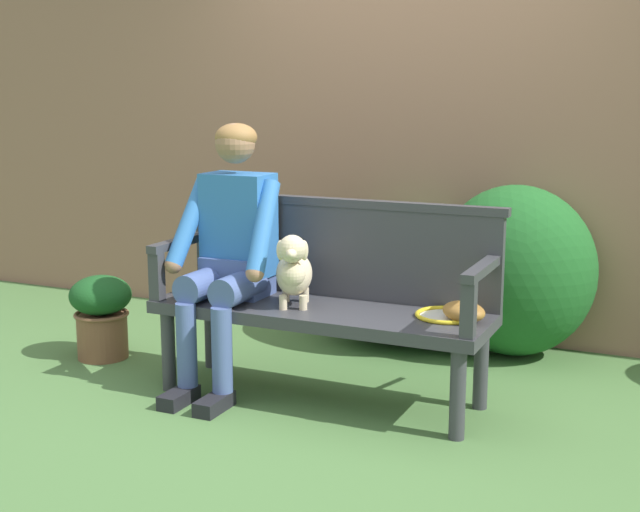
{
  "coord_description": "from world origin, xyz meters",
  "views": [
    {
      "loc": [
        1.68,
        -3.66,
        1.51
      ],
      "look_at": [
        0.0,
        0.0,
        0.72
      ],
      "focal_mm": 48.18,
      "sensor_mm": 36.0,
      "label": 1
    }
  ],
  "objects_px": {
    "garden_bench": "(320,319)",
    "potted_plant": "(101,313)",
    "person_seated": "(230,245)",
    "baseball_glove": "(464,312)",
    "tennis_racket": "(450,314)",
    "dog_on_bench": "(294,270)"
  },
  "relations": [
    {
      "from": "person_seated",
      "to": "dog_on_bench",
      "type": "bearing_deg",
      "value": -6.83
    },
    {
      "from": "person_seated",
      "to": "baseball_glove",
      "type": "relative_size",
      "value": 6.08
    },
    {
      "from": "dog_on_bench",
      "to": "potted_plant",
      "type": "height_order",
      "value": "dog_on_bench"
    },
    {
      "from": "dog_on_bench",
      "to": "potted_plant",
      "type": "distance_m",
      "value": 1.35
    },
    {
      "from": "garden_bench",
      "to": "person_seated",
      "type": "relative_size",
      "value": 1.24
    },
    {
      "from": "potted_plant",
      "to": "dog_on_bench",
      "type": "bearing_deg",
      "value": -6.43
    },
    {
      "from": "person_seated",
      "to": "tennis_racket",
      "type": "xyz_separation_m",
      "value": [
        1.1,
        0.11,
        -0.26
      ]
    },
    {
      "from": "person_seated",
      "to": "tennis_racket",
      "type": "distance_m",
      "value": 1.14
    },
    {
      "from": "garden_bench",
      "to": "baseball_glove",
      "type": "distance_m",
      "value": 0.71
    },
    {
      "from": "potted_plant",
      "to": "tennis_racket",
      "type": "bearing_deg",
      "value": 0.35
    },
    {
      "from": "garden_bench",
      "to": "baseball_glove",
      "type": "height_order",
      "value": "baseball_glove"
    },
    {
      "from": "baseball_glove",
      "to": "dog_on_bench",
      "type": "bearing_deg",
      "value": -137.77
    },
    {
      "from": "person_seated",
      "to": "tennis_racket",
      "type": "height_order",
      "value": "person_seated"
    },
    {
      "from": "dog_on_bench",
      "to": "tennis_racket",
      "type": "relative_size",
      "value": 0.63
    },
    {
      "from": "baseball_glove",
      "to": "garden_bench",
      "type": "bearing_deg",
      "value": -141.72
    },
    {
      "from": "garden_bench",
      "to": "dog_on_bench",
      "type": "relative_size",
      "value": 4.5
    },
    {
      "from": "baseball_glove",
      "to": "potted_plant",
      "type": "bearing_deg",
      "value": -145.82
    },
    {
      "from": "dog_on_bench",
      "to": "tennis_racket",
      "type": "distance_m",
      "value": 0.77
    },
    {
      "from": "person_seated",
      "to": "potted_plant",
      "type": "bearing_deg",
      "value": 173.73
    },
    {
      "from": "person_seated",
      "to": "potted_plant",
      "type": "height_order",
      "value": "person_seated"
    },
    {
      "from": "garden_bench",
      "to": "potted_plant",
      "type": "relative_size",
      "value": 3.49
    },
    {
      "from": "garden_bench",
      "to": "potted_plant",
      "type": "xyz_separation_m",
      "value": [
        -1.4,
        0.08,
        -0.15
      ]
    }
  ]
}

